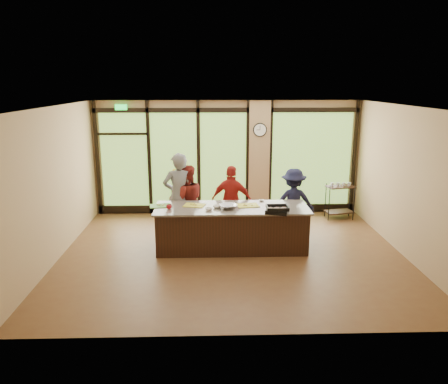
{
  "coord_description": "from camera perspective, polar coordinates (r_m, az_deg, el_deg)",
  "views": [
    {
      "loc": [
        -0.43,
        -8.43,
        3.45
      ],
      "look_at": [
        -0.16,
        0.4,
        1.22
      ],
      "focal_mm": 35.0,
      "sensor_mm": 36.0,
      "label": 1
    }
  ],
  "objects": [
    {
      "name": "countertop",
      "position": [
        9.11,
        1.02,
        -2.09
      ],
      "size": [
        3.2,
        1.1,
        0.04
      ],
      "primitive_type": "cube",
      "color": "slate",
      "rests_on": "island_base"
    },
    {
      "name": "cutting_board_right",
      "position": [
        9.21,
        3.13,
        -1.76
      ],
      "size": [
        0.49,
        0.39,
        0.01
      ],
      "primitive_type": "cube",
      "rotation": [
        0.0,
        0.0,
        0.14
      ],
      "color": "gold",
      "rests_on": "countertop"
    },
    {
      "name": "cook_left",
      "position": [
        9.82,
        -5.9,
        -0.5
      ],
      "size": [
        0.8,
        0.62,
        1.95
      ],
      "primitive_type": "imported",
      "rotation": [
        0.0,
        0.0,
        3.38
      ],
      "color": "slate",
      "rests_on": "floor"
    },
    {
      "name": "cook_midright",
      "position": [
        9.96,
        1.03,
        -1.18
      ],
      "size": [
        1.03,
        0.65,
        1.63
      ],
      "primitive_type": "imported",
      "rotation": [
        0.0,
        0.0,
        2.85
      ],
      "color": "#A11E18",
      "rests_on": "floor"
    },
    {
      "name": "cook_right",
      "position": [
        10.13,
        9.0,
        -1.3
      ],
      "size": [
        1.01,
        0.58,
        1.56
      ],
      "primitive_type": "imported",
      "rotation": [
        0.0,
        0.0,
        3.14
      ],
      "color": "#161832",
      "rests_on": "floor"
    },
    {
      "name": "bar_cart",
      "position": [
        11.64,
        14.89,
        -0.63
      ],
      "size": [
        0.76,
        0.53,
        0.96
      ],
      "rotation": [
        0.0,
        0.0,
        0.2
      ],
      "color": "black",
      "rests_on": "floor"
    },
    {
      "name": "flower_vase",
      "position": [
        11.49,
        -5.65,
        1.49
      ],
      "size": [
        0.31,
        0.31,
        0.27
      ],
      "primitive_type": "imported",
      "rotation": [
        0.0,
        0.0,
        0.23
      ],
      "color": "#927C4F",
      "rests_on": "flower_stand"
    },
    {
      "name": "roasting_pan",
      "position": [
        8.74,
        6.97,
        -2.5
      ],
      "size": [
        0.52,
        0.46,
        0.08
      ],
      "primitive_type": "cube",
      "rotation": [
        0.0,
        0.0,
        -0.34
      ],
      "color": "black",
      "rests_on": "countertop"
    },
    {
      "name": "window_wall",
      "position": [
        11.59,
        1.2,
        3.95
      ],
      "size": [
        6.9,
        0.12,
        3.0
      ],
      "color": "tan",
      "rests_on": "floor"
    },
    {
      "name": "prep_bowl_mid",
      "position": [
        8.87,
        -2.0,
        -2.26
      ],
      "size": [
        0.19,
        0.19,
        0.05
      ],
      "primitive_type": "imported",
      "rotation": [
        0.0,
        0.0,
        0.33
      ],
      "color": "white",
      "rests_on": "countertop"
    },
    {
      "name": "flower_stand",
      "position": [
        11.62,
        -5.59,
        -1.11
      ],
      "size": [
        0.49,
        0.49,
        0.81
      ],
      "primitive_type": "cube",
      "rotation": [
        0.0,
        0.0,
        -0.24
      ],
      "color": "black",
      "rests_on": "floor"
    },
    {
      "name": "ceiling",
      "position": [
        8.46,
        1.18,
        11.12
      ],
      "size": [
        7.0,
        7.0,
        0.0
      ],
      "primitive_type": "plane",
      "rotation": [
        3.14,
        0.0,
        0.0
      ],
      "color": "white",
      "rests_on": "back_wall"
    },
    {
      "name": "cutting_board_left",
      "position": [
        9.26,
        -8.33,
        -1.79
      ],
      "size": [
        0.48,
        0.39,
        0.01
      ],
      "primitive_type": "cube",
      "rotation": [
        0.0,
        0.0,
        0.16
      ],
      "color": "#539335",
      "rests_on": "countertop"
    },
    {
      "name": "floor",
      "position": [
        9.12,
        1.08,
        -8.06
      ],
      "size": [
        7.0,
        7.0,
        0.0
      ],
      "primitive_type": "plane",
      "color": "brown",
      "rests_on": "ground"
    },
    {
      "name": "cutting_board_center",
      "position": [
        9.23,
        -3.9,
        -1.74
      ],
      "size": [
        0.49,
        0.41,
        0.01
      ],
      "primitive_type": "cube",
      "rotation": [
        0.0,
        0.0,
        -0.23
      ],
      "color": "gold",
      "rests_on": "countertop"
    },
    {
      "name": "left_wall",
      "position": [
        9.18,
        -21.25,
        0.93
      ],
      "size": [
        0.0,
        6.0,
        6.0
      ],
      "primitive_type": "plane",
      "rotation": [
        1.57,
        0.0,
        1.57
      ],
      "color": "tan",
      "rests_on": "floor"
    },
    {
      "name": "mixing_bowl",
      "position": [
        8.98,
        0.57,
        -1.9
      ],
      "size": [
        0.41,
        0.41,
        0.09
      ],
      "primitive_type": "imported",
      "rotation": [
        0.0,
        0.0,
        0.19
      ],
      "color": "silver",
      "rests_on": "countertop"
    },
    {
      "name": "prep_bowl_near",
      "position": [
        9.02,
        -0.91,
        -1.94
      ],
      "size": [
        0.21,
        0.21,
        0.05
      ],
      "primitive_type": "imported",
      "rotation": [
        0.0,
        0.0,
        -0.24
      ],
      "color": "white",
      "rests_on": "countertop"
    },
    {
      "name": "back_wall",
      "position": [
        11.61,
        0.39,
        4.49
      ],
      "size": [
        7.0,
        0.0,
        7.0
      ],
      "primitive_type": "plane",
      "rotation": [
        1.57,
        0.0,
        0.0
      ],
      "color": "tan",
      "rests_on": "floor"
    },
    {
      "name": "red_ramekin",
      "position": [
        9.03,
        -7.19,
        -1.93
      ],
      "size": [
        0.11,
        0.11,
        0.09
      ],
      "primitive_type": "imported",
      "rotation": [
        0.0,
        0.0,
        -0.03
      ],
      "color": "#A5101A",
      "rests_on": "countertop"
    },
    {
      "name": "island_base",
      "position": [
        9.25,
        1.0,
        -4.83
      ],
      "size": [
        3.1,
        1.0,
        0.88
      ],
      "primitive_type": "cube",
      "color": "black",
      "rests_on": "floor"
    },
    {
      "name": "cook_midleft",
      "position": [
        9.97,
        -4.88,
        -1.14
      ],
      "size": [
        0.92,
        0.79,
        1.65
      ],
      "primitive_type": "imported",
      "rotation": [
        0.0,
        0.0,
        3.36
      ],
      "color": "maroon",
      "rests_on": "floor"
    },
    {
      "name": "right_wall",
      "position": [
        9.51,
        22.71,
        1.22
      ],
      "size": [
        0.0,
        6.0,
        6.0
      ],
      "primitive_type": "plane",
      "rotation": [
        1.57,
        0.0,
        -1.57
      ],
      "color": "tan",
      "rests_on": "floor"
    },
    {
      "name": "wall_clock",
      "position": [
        11.44,
        4.72,
        8.1
      ],
      "size": [
        0.36,
        0.04,
        0.36
      ],
      "color": "black",
      "rests_on": "window_wall"
    },
    {
      "name": "prep_bowl_far",
      "position": [
        9.58,
        4.92,
        -1.1
      ],
      "size": [
        0.14,
        0.14,
        0.03
      ],
      "primitive_type": "imported",
      "rotation": [
        0.0,
        0.0,
        0.26
      ],
      "color": "white",
      "rests_on": "countertop"
    }
  ]
}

